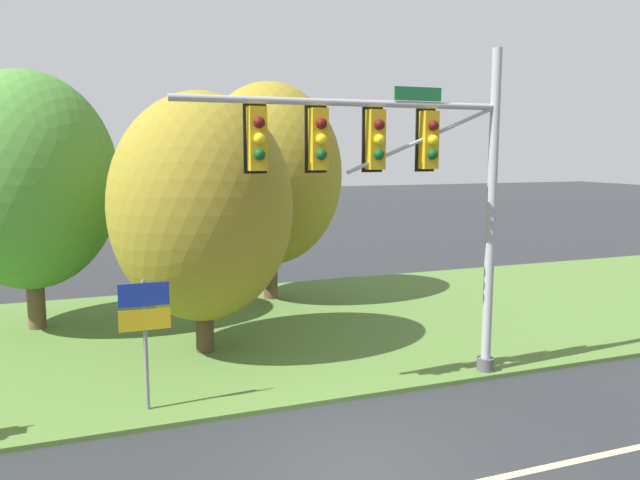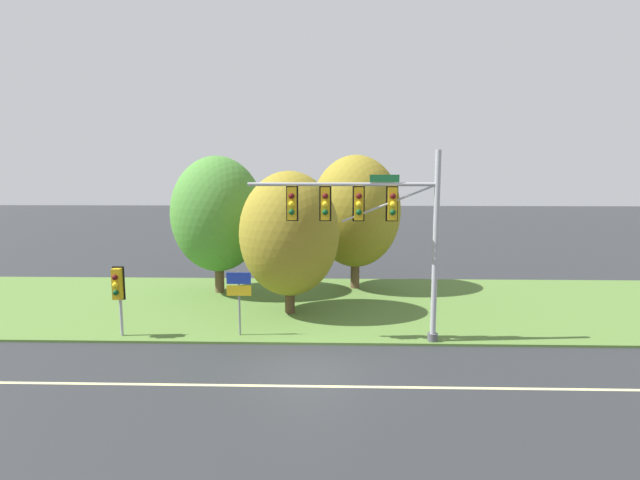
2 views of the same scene
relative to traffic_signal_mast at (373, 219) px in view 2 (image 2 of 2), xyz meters
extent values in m
plane|color=#282B2D|center=(-2.29, -2.83, -4.85)|extent=(160.00, 160.00, 0.00)
cube|color=beige|center=(-2.29, -4.03, -4.84)|extent=(36.00, 0.16, 0.01)
cube|color=#517533|center=(-2.29, 5.42, -4.80)|extent=(48.00, 11.50, 0.10)
cylinder|color=#9EA0A5|center=(2.37, 0.01, -1.09)|extent=(0.22, 0.22, 7.32)
cylinder|color=#4C4C51|center=(2.37, 0.01, -4.60)|extent=(0.40, 0.40, 0.30)
cylinder|color=#9EA0A5|center=(-1.17, 0.01, 1.30)|extent=(7.09, 0.14, 0.14)
cylinder|color=#9EA0A5|center=(0.60, 0.01, 0.60)|extent=(3.58, 0.08, 1.47)
cube|color=gold|center=(0.71, 0.01, 0.57)|extent=(0.34, 0.28, 1.22)
cube|color=black|center=(0.71, 0.17, 0.57)|extent=(0.46, 0.04, 1.34)
sphere|color=#4C0C0C|center=(0.71, -0.17, 0.87)|extent=(0.22, 0.22, 0.22)
sphere|color=yellow|center=(0.71, -0.17, 0.57)|extent=(0.22, 0.22, 0.22)
sphere|color=#0C4219|center=(0.71, -0.17, 0.27)|extent=(0.22, 0.22, 0.22)
cube|color=gold|center=(-0.54, 0.01, 0.57)|extent=(0.34, 0.28, 1.22)
cube|color=black|center=(-0.54, 0.17, 0.57)|extent=(0.46, 0.04, 1.34)
sphere|color=#4C0C0C|center=(-0.54, -0.17, 0.87)|extent=(0.22, 0.22, 0.22)
sphere|color=yellow|center=(-0.54, -0.17, 0.57)|extent=(0.22, 0.22, 0.22)
sphere|color=#0C4219|center=(-0.54, -0.17, 0.27)|extent=(0.22, 0.22, 0.22)
cube|color=gold|center=(-1.80, 0.01, 0.57)|extent=(0.34, 0.28, 1.22)
cube|color=black|center=(-1.80, 0.17, 0.57)|extent=(0.46, 0.04, 1.34)
sphere|color=#4C0C0C|center=(-1.80, -0.17, 0.87)|extent=(0.22, 0.22, 0.22)
sphere|color=yellow|center=(-1.80, -0.17, 0.57)|extent=(0.22, 0.22, 0.22)
sphere|color=#0C4219|center=(-1.80, -0.17, 0.27)|extent=(0.22, 0.22, 0.22)
cube|color=gold|center=(-3.06, 0.01, 0.57)|extent=(0.34, 0.28, 1.22)
cube|color=black|center=(-3.06, 0.17, 0.57)|extent=(0.46, 0.04, 1.34)
sphere|color=#4C0C0C|center=(-3.06, -0.17, 0.87)|extent=(0.22, 0.22, 0.22)
sphere|color=yellow|center=(-3.06, -0.17, 0.57)|extent=(0.22, 0.22, 0.22)
sphere|color=#0C4219|center=(-3.06, -0.17, 0.27)|extent=(0.22, 0.22, 0.22)
cube|color=#196B33|center=(0.40, -0.04, 1.52)|extent=(1.10, 0.04, 0.28)
cylinder|color=#9EA0A5|center=(-9.94, 0.30, -3.39)|extent=(0.12, 0.12, 2.72)
cube|color=gold|center=(-9.94, 0.10, -2.59)|extent=(0.34, 0.28, 1.22)
cube|color=black|center=(-9.94, 0.26, -2.59)|extent=(0.46, 0.04, 1.34)
sphere|color=#4C0C0C|center=(-9.94, -0.08, -2.29)|extent=(0.22, 0.22, 0.22)
sphere|color=yellow|center=(-9.94, -0.08, -2.59)|extent=(0.22, 0.22, 0.22)
sphere|color=#0C4219|center=(-9.94, -0.08, -2.89)|extent=(0.22, 0.22, 0.22)
cylinder|color=slate|center=(-5.24, 0.50, -3.44)|extent=(0.08, 0.08, 2.61)
cube|color=#193399|center=(-5.24, 0.47, -2.42)|extent=(0.96, 0.03, 0.46)
cube|color=gold|center=(-5.24, 0.47, -2.91)|extent=(0.98, 0.03, 0.42)
cylinder|color=brown|center=(-7.67, 7.62, -3.29)|extent=(0.49, 0.49, 2.91)
ellipsoid|color=#478433|center=(-7.67, 7.62, -0.48)|extent=(4.92, 4.92, 6.15)
cylinder|color=#4C3823|center=(-3.51, 3.74, -3.52)|extent=(0.46, 0.46, 2.46)
ellipsoid|color=olive|center=(-3.51, 3.74, -1.04)|extent=(4.55, 4.55, 5.69)
cylinder|color=brown|center=(-0.27, 8.86, -3.27)|extent=(0.50, 0.50, 2.96)
ellipsoid|color=olive|center=(-0.27, 8.86, -0.42)|extent=(4.96, 4.96, 6.20)
camera|label=1|loc=(-6.21, -11.74, 0.31)|focal=35.00mm
camera|label=2|loc=(-1.48, -18.74, 1.80)|focal=28.00mm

